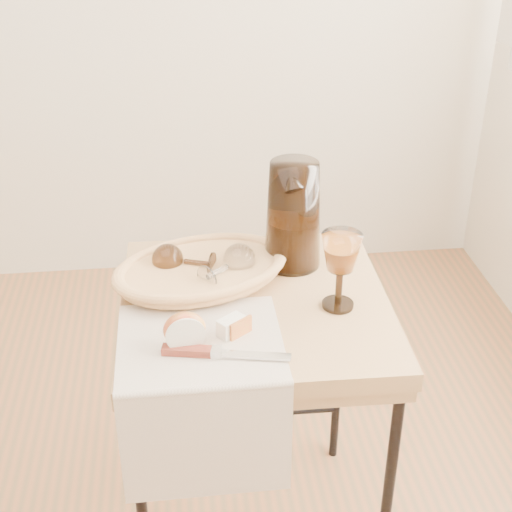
{
  "coord_description": "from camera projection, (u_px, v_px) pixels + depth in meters",
  "views": [
    {
      "loc": [
        0.52,
        -1.01,
        1.62
      ],
      "look_at": [
        0.67,
        0.31,
        0.86
      ],
      "focal_mm": 51.42,
      "sensor_mm": 36.0,
      "label": 1
    }
  ],
  "objects": [
    {
      "name": "apple_wedge",
      "position": [
        231.0,
        326.0,
        1.48
      ],
      "size": [
        0.06,
        0.06,
        0.04
      ],
      "primitive_type": "cube",
      "rotation": [
        0.0,
        0.0,
        0.65
      ],
      "color": "white",
      "rests_on": "tea_towel"
    },
    {
      "name": "bread_basket",
      "position": [
        202.0,
        273.0,
        1.66
      ],
      "size": [
        0.42,
        0.35,
        0.05
      ],
      "primitive_type": null,
      "rotation": [
        0.0,
        0.0,
        0.32
      ],
      "color": "#AE7A44",
      "rests_on": "side_table"
    },
    {
      "name": "table_knife",
      "position": [
        221.0,
        352.0,
        1.42
      ],
      "size": [
        0.25,
        0.07,
        0.02
      ],
      "primitive_type": null,
      "rotation": [
        0.0,
        0.0,
        -0.2
      ],
      "color": "silver",
      "rests_on": "tea_towel"
    },
    {
      "name": "tea_towel",
      "position": [
        200.0,
        342.0,
        1.47
      ],
      "size": [
        0.33,
        0.3,
        0.01
      ],
      "primitive_type": "cube",
      "rotation": [
        0.0,
        0.0,
        0.01
      ],
      "color": "beige",
      "rests_on": "side_table"
    },
    {
      "name": "side_table",
      "position": [
        255.0,
        427.0,
        1.79
      ],
      "size": [
        0.59,
        0.59,
        0.74
      ],
      "primitive_type": null,
      "rotation": [
        0.0,
        0.0,
        -0.02
      ],
      "color": "brown",
      "rests_on": "floor"
    },
    {
      "name": "goblet_lying_a",
      "position": [
        187.0,
        262.0,
        1.66
      ],
      "size": [
        0.14,
        0.11,
        0.07
      ],
      "primitive_type": null,
      "rotation": [
        0.0,
        0.0,
        2.8
      ],
      "color": "#50361E",
      "rests_on": "bread_basket"
    },
    {
      "name": "apple_half",
      "position": [
        185.0,
        329.0,
        1.43
      ],
      "size": [
        0.09,
        0.05,
        0.08
      ],
      "primitive_type": "ellipsoid",
      "rotation": [
        0.0,
        0.0,
        0.08
      ],
      "color": "red",
      "rests_on": "tea_towel"
    },
    {
      "name": "goblet_lying_b",
      "position": [
        226.0,
        267.0,
        1.63
      ],
      "size": [
        0.14,
        0.14,
        0.08
      ],
      "primitive_type": null,
      "rotation": [
        0.0,
        0.0,
        0.74
      ],
      "color": "white",
      "rests_on": "bread_basket"
    },
    {
      "name": "wine_goblet",
      "position": [
        340.0,
        271.0,
        1.54
      ],
      "size": [
        0.1,
        0.1,
        0.18
      ],
      "primitive_type": null,
      "rotation": [
        0.0,
        0.0,
        0.16
      ],
      "color": "white",
      "rests_on": "side_table"
    },
    {
      "name": "pitcher",
      "position": [
        293.0,
        215.0,
        1.69
      ],
      "size": [
        0.23,
        0.29,
        0.3
      ],
      "primitive_type": null,
      "rotation": [
        0.0,
        0.0,
        0.26
      ],
      "color": "black",
      "rests_on": "side_table"
    }
  ]
}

